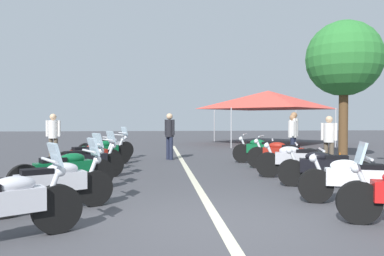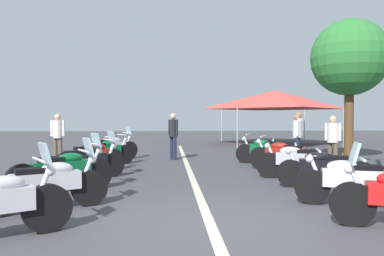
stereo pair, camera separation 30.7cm
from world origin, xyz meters
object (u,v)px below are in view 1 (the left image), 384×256
(motorcycle_left_row_0, at_px, (1,205))
(motorcycle_left_row_2, at_px, (65,170))
(bystander_2, at_px, (170,132))
(bystander_4, at_px, (53,134))
(motorcycle_left_row_5, at_px, (101,152))
(bystander_3, at_px, (329,138))
(motorcycle_left_row_3, at_px, (85,161))
(motorcycle_left_row_4, at_px, (90,156))
(motorcycle_right_row_5, at_px, (262,150))
(motorcycle_right_row_2, at_px, (325,167))
(roadside_tree_0, at_px, (344,59))
(bystander_1, at_px, (294,132))
(motorcycle_left_row_1, at_px, (53,184))
(motorcycle_left_row_6, at_px, (107,147))
(motorcycle_right_row_3, at_px, (296,160))
(traffic_cone_1, at_px, (340,163))
(event_tent, at_px, (268,100))
(motorcycle_right_row_4, at_px, (282,154))
(bystander_0, at_px, (293,133))
(motorcycle_right_row_1, at_px, (355,179))

(motorcycle_left_row_0, bearing_deg, motorcycle_left_row_2, 57.53)
(bystander_2, distance_m, bystander_4, 4.12)
(motorcycle_left_row_5, bearing_deg, bystander_3, -42.54)
(motorcycle_left_row_3, height_order, bystander_3, bystander_3)
(motorcycle_left_row_5, bearing_deg, motorcycle_left_row_0, -123.65)
(motorcycle_left_row_4, relative_size, bystander_4, 1.02)
(motorcycle_right_row_5, relative_size, bystander_2, 1.13)
(motorcycle_right_row_2, xyz_separation_m, roadside_tree_0, (4.80, -2.95, 3.20))
(bystander_2, xyz_separation_m, bystander_3, (-2.76, -4.85, -0.07))
(bystander_1, bearing_deg, motorcycle_right_row_2, 92.91)
(motorcycle_left_row_3, xyz_separation_m, motorcycle_left_row_4, (1.32, 0.12, -0.01))
(roadside_tree_0, bearing_deg, motorcycle_left_row_2, 120.00)
(motorcycle_left_row_0, xyz_separation_m, bystander_3, (6.29, -7.24, 0.47))
(motorcycle_left_row_1, xyz_separation_m, motorcycle_left_row_6, (7.54, 0.13, 0.01))
(motorcycle_left_row_3, bearing_deg, motorcycle_left_row_5, 58.17)
(motorcycle_left_row_2, distance_m, motorcycle_right_row_3, 5.63)
(motorcycle_right_row_3, distance_m, bystander_2, 5.54)
(motorcycle_right_row_2, bearing_deg, motorcycle_right_row_5, -70.21)
(motorcycle_left_row_5, bearing_deg, traffic_cone_1, -52.34)
(motorcycle_right_row_5, xyz_separation_m, bystander_4, (1.04, 7.21, 0.54))
(motorcycle_right_row_5, height_order, event_tent, event_tent)
(motorcycle_right_row_4, bearing_deg, bystander_3, -142.27)
(motorcycle_left_row_6, bearing_deg, motorcycle_left_row_0, -122.72)
(motorcycle_left_row_0, distance_m, motorcycle_left_row_3, 4.74)
(motorcycle_left_row_0, relative_size, roadside_tree_0, 0.37)
(roadside_tree_0, bearing_deg, bystander_3, 141.38)
(motorcycle_right_row_3, bearing_deg, motorcycle_right_row_2, 113.82)
(bystander_0, relative_size, bystander_1, 0.95)
(motorcycle_left_row_6, distance_m, bystander_1, 6.98)
(bystander_0, xyz_separation_m, bystander_1, (0.09, -0.08, 0.06))
(traffic_cone_1, height_order, bystander_2, bystander_2)
(motorcycle_left_row_4, xyz_separation_m, motorcycle_left_row_5, (1.45, -0.11, 0.01))
(bystander_0, bearing_deg, roadside_tree_0, 176.13)
(motorcycle_left_row_1, distance_m, bystander_0, 9.77)
(motorcycle_left_row_4, relative_size, event_tent, 0.28)
(motorcycle_left_row_2, bearing_deg, motorcycle_left_row_4, 57.23)
(motorcycle_left_row_2, relative_size, motorcycle_left_row_4, 1.09)
(motorcycle_left_row_3, bearing_deg, motorcycle_left_row_6, 58.38)
(motorcycle_right_row_2, distance_m, event_tent, 14.23)
(motorcycle_left_row_4, relative_size, roadside_tree_0, 0.35)
(motorcycle_left_row_6, xyz_separation_m, motorcycle_right_row_1, (-7.53, -5.35, -0.03))
(motorcycle_left_row_2, height_order, bystander_4, bystander_4)
(motorcycle_right_row_3, bearing_deg, motorcycle_left_row_2, 32.16)
(motorcycle_left_row_2, bearing_deg, motorcycle_right_row_3, -18.76)
(motorcycle_right_row_1, relative_size, bystander_0, 1.15)
(motorcycle_left_row_6, height_order, motorcycle_right_row_3, motorcycle_left_row_6)
(motorcycle_left_row_5, relative_size, motorcycle_right_row_2, 0.93)
(motorcycle_left_row_6, xyz_separation_m, bystander_0, (-0.48, -6.86, 0.51))
(motorcycle_right_row_5, bearing_deg, motorcycle_left_row_2, 63.84)
(bystander_2, relative_size, roadside_tree_0, 0.34)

